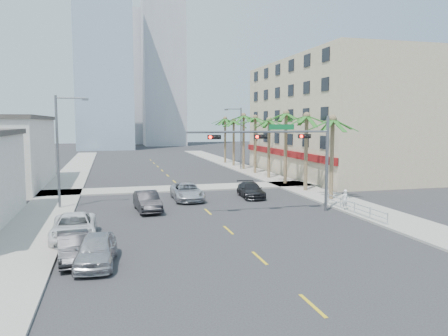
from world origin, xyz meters
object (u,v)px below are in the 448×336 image
at_px(car_parked_far, 74,227).
at_px(pedestrian, 345,200).
at_px(car_lane_right, 251,190).
at_px(car_parked_mid, 73,247).
at_px(traffic_signal_mast, 289,147).
at_px(car_lane_left, 147,201).
at_px(car_parked_near, 96,250).
at_px(car_lane_center, 187,192).

relative_size(car_parked_far, pedestrian, 3.44).
relative_size(car_lane_right, pedestrian, 2.99).
bearing_deg(pedestrian, car_parked_mid, 11.05).
height_order(traffic_signal_mast, pedestrian, traffic_signal_mast).
height_order(car_parked_mid, pedestrian, pedestrian).
height_order(car_lane_left, pedestrian, pedestrian).
xyz_separation_m(car_parked_near, car_lane_right, (13.25, 16.35, -0.08)).
relative_size(car_parked_mid, car_parked_far, 0.79).
relative_size(traffic_signal_mast, car_parked_far, 2.05).
xyz_separation_m(car_lane_left, pedestrian, (14.81, -4.04, 0.17)).
bearing_deg(pedestrian, car_parked_far, -0.40).
relative_size(car_lane_center, pedestrian, 3.45).
bearing_deg(car_parked_near, traffic_signal_mast, 37.96).
bearing_deg(car_lane_center, car_lane_right, -0.22).
xyz_separation_m(car_lane_left, car_lane_center, (3.84, 3.97, -0.02)).
distance_m(car_parked_far, pedestrian, 19.98).
bearing_deg(car_parked_mid, car_lane_center, 54.48).
distance_m(car_parked_mid, car_parked_far, 4.15).
relative_size(car_parked_far, car_lane_center, 1.00).
relative_size(car_parked_near, car_lane_left, 0.96).
bearing_deg(pedestrian, car_lane_right, -67.46).
height_order(car_parked_near, car_parked_mid, car_parked_near).
bearing_deg(car_lane_left, traffic_signal_mast, -23.65).
xyz_separation_m(car_lane_left, car_lane_right, (9.76, 3.89, -0.09)).
distance_m(car_parked_mid, car_lane_center, 17.63).
distance_m(car_parked_far, car_lane_left, 8.83).
bearing_deg(car_lane_center, car_parked_near, -113.50).
bearing_deg(car_parked_near, car_lane_right, 55.92).
distance_m(car_parked_near, car_lane_left, 12.94).
relative_size(traffic_signal_mast, car_lane_right, 2.36).
height_order(car_parked_far, car_lane_right, car_parked_far).
bearing_deg(car_lane_right, pedestrian, -53.79).
relative_size(traffic_signal_mast, car_lane_center, 2.05).
relative_size(car_parked_near, pedestrian, 2.84).
bearing_deg(car_lane_left, car_parked_mid, -116.71).
bearing_deg(car_lane_left, car_lane_center, 41.07).
bearing_deg(car_lane_left, car_lane_right, 16.86).
distance_m(traffic_signal_mast, car_parked_mid, 17.47).
relative_size(car_parked_far, car_lane_left, 1.16).
bearing_deg(traffic_signal_mast, car_parked_far, -165.75).
relative_size(car_parked_near, car_lane_right, 0.95).
relative_size(car_parked_near, car_parked_far, 0.83).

